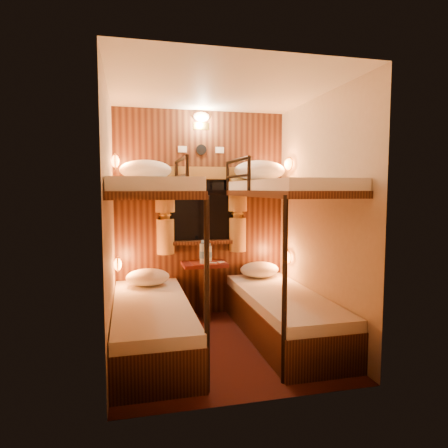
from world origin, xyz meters
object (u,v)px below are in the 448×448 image
object	(u,v)px
bunk_left	(151,290)
bottle_left	(203,253)
bottle_right	(209,254)
table	(204,283)
bunk_right	(283,283)

from	to	relation	value
bunk_left	bottle_left	xyz separation A→B (m)	(0.62, 0.72, 0.21)
bottle_left	bottle_right	xyz separation A→B (m)	(0.10, 0.12, -0.02)
table	bottle_right	size ratio (longest dim) A/B	3.07
bottle_left	bunk_right	bearing A→B (deg)	-46.92
bunk_left	bunk_right	xyz separation A→B (m)	(1.30, 0.00, 0.00)
table	bottle_left	xyz separation A→B (m)	(-0.03, -0.06, 0.35)
bunk_right	table	world-z (taller)	bunk_right
bunk_left	bottle_right	xyz separation A→B (m)	(0.72, 0.84, 0.18)
bunk_left	bunk_right	bearing A→B (deg)	0.00
table	bottle_left	distance (m)	0.36
table	bunk_right	bearing A→B (deg)	-50.33
bunk_right	bottle_right	distance (m)	1.04
table	bottle_right	distance (m)	0.34
bunk_left	table	distance (m)	1.02
bunk_right	bottle_left	size ratio (longest dim) A/B	7.06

